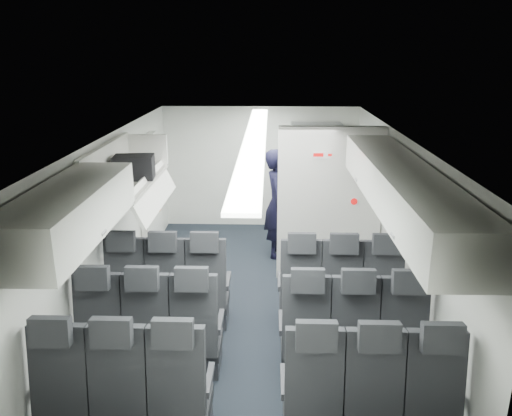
# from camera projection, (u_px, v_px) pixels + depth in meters

# --- Properties ---
(cabin_shell) EXTENTS (3.41, 6.01, 2.16)m
(cabin_shell) POSITION_uv_depth(u_px,v_px,m) (255.00, 220.00, 6.00)
(cabin_shell) COLOR black
(cabin_shell) RESTS_ON ground
(seat_row_front) EXTENTS (3.33, 0.56, 1.24)m
(seat_row_front) POSITION_uv_depth(u_px,v_px,m) (254.00, 295.00, 5.71)
(seat_row_front) COLOR black
(seat_row_front) RESTS_ON cabin_shell
(seat_row_mid) EXTENTS (3.33, 0.56, 1.24)m
(seat_row_mid) POSITION_uv_depth(u_px,v_px,m) (251.00, 338.00, 4.85)
(seat_row_mid) COLOR black
(seat_row_mid) RESTS_ON cabin_shell
(seat_row_rear) EXTENTS (3.33, 0.56, 1.24)m
(seat_row_rear) POSITION_uv_depth(u_px,v_px,m) (246.00, 400.00, 4.00)
(seat_row_rear) COLOR black
(seat_row_rear) RESTS_ON cabin_shell
(overhead_bin_left_rear) EXTENTS (0.53, 1.80, 0.40)m
(overhead_bin_left_rear) POSITION_uv_depth(u_px,v_px,m) (69.00, 213.00, 3.91)
(overhead_bin_left_rear) COLOR white
(overhead_bin_left_rear) RESTS_ON cabin_shell
(overhead_bin_left_front_open) EXTENTS (0.64, 1.70, 0.72)m
(overhead_bin_left_front_open) POSITION_uv_depth(u_px,v_px,m) (126.00, 175.00, 5.61)
(overhead_bin_left_front_open) COLOR #9E9E93
(overhead_bin_left_front_open) RESTS_ON cabin_shell
(overhead_bin_right_rear) EXTENTS (0.53, 1.80, 0.40)m
(overhead_bin_right_rear) POSITION_uv_depth(u_px,v_px,m) (429.00, 217.00, 3.83)
(overhead_bin_right_rear) COLOR white
(overhead_bin_right_rear) RESTS_ON cabin_shell
(overhead_bin_right_front) EXTENTS (0.53, 1.70, 0.40)m
(overhead_bin_right_front) POSITION_uv_depth(u_px,v_px,m) (381.00, 166.00, 5.50)
(overhead_bin_right_front) COLOR white
(overhead_bin_right_front) RESTS_ON cabin_shell
(bulkhead_partition) EXTENTS (1.40, 0.15, 2.13)m
(bulkhead_partition) POSITION_uv_depth(u_px,v_px,m) (329.00, 205.00, 6.75)
(bulkhead_partition) COLOR silver
(bulkhead_partition) RESTS_ON cabin_shell
(galley_unit) EXTENTS (0.85, 0.52, 1.90)m
(galley_unit) POSITION_uv_depth(u_px,v_px,m) (315.00, 179.00, 8.61)
(galley_unit) COLOR #939399
(galley_unit) RESTS_ON cabin_shell
(boarding_door) EXTENTS (0.12, 1.27, 1.86)m
(boarding_door) POSITION_uv_depth(u_px,v_px,m) (150.00, 196.00, 7.57)
(boarding_door) COLOR silver
(boarding_door) RESTS_ON cabin_shell
(flight_attendant) EXTENTS (0.44, 0.63, 1.68)m
(flight_attendant) POSITION_uv_depth(u_px,v_px,m) (278.00, 203.00, 7.61)
(flight_attendant) COLOR black
(flight_attendant) RESTS_ON ground
(carry_on_bag) EXTENTS (0.47, 0.36, 0.26)m
(carry_on_bag) POSITION_uv_depth(u_px,v_px,m) (134.00, 167.00, 5.64)
(carry_on_bag) COLOR black
(carry_on_bag) RESTS_ON overhead_bin_left_front_open
(papers) EXTENTS (0.19, 0.03, 0.13)m
(papers) POSITION_uv_depth(u_px,v_px,m) (290.00, 193.00, 7.50)
(papers) COLOR white
(papers) RESTS_ON flight_attendant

